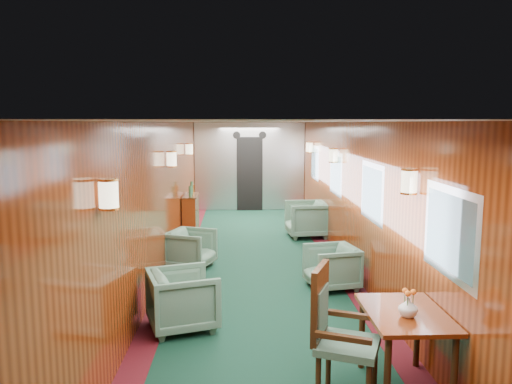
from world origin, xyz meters
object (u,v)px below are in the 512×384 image
at_px(side_chair, 335,328).
at_px(armchair_right_far, 306,219).
at_px(dining_table, 405,324).
at_px(armchair_right_near, 332,267).
at_px(armchair_left_near, 183,299).
at_px(armchair_left_far, 191,249).
at_px(credenza, 191,214).

relative_size(side_chair, armchair_right_far, 1.42).
height_order(side_chair, armchair_right_far, side_chair).
xyz_separation_m(side_chair, armchair_right_far, (0.61, 6.18, -0.26)).
distance_m(dining_table, armchair_right_near, 2.80).
bearing_deg(armchair_left_near, armchair_left_far, -15.08).
height_order(side_chair, credenza, side_chair).
bearing_deg(armchair_left_far, dining_table, -129.43).
distance_m(armchair_left_far, armchair_right_near, 2.41).
height_order(dining_table, armchair_right_near, dining_table).
bearing_deg(dining_table, credenza, 111.28).
xyz_separation_m(dining_table, armchair_right_near, (-0.13, 2.78, -0.30)).
height_order(side_chair, armchair_left_near, side_chair).
distance_m(side_chair, armchair_left_near, 2.17).
bearing_deg(armchair_left_far, armchair_right_far, -25.10).
height_order(dining_table, credenza, credenza).
distance_m(dining_table, armchair_left_far, 4.52).
relative_size(side_chair, armchair_right_near, 1.70).
bearing_deg(armchair_left_far, side_chair, -137.63).
distance_m(side_chair, armchair_right_far, 6.22).
bearing_deg(dining_table, armchair_right_far, 90.52).
bearing_deg(armchair_right_far, side_chair, -10.06).
height_order(credenza, armchair_left_near, credenza).
distance_m(armchair_left_far, armchair_right_far, 3.09).
bearing_deg(dining_table, armchair_right_near, 92.75).
xyz_separation_m(dining_table, armchair_left_near, (-2.12, 1.44, -0.27)).
xyz_separation_m(dining_table, armchair_left_far, (-2.25, 3.91, -0.30)).
distance_m(dining_table, side_chair, 0.66).
bearing_deg(armchair_left_far, credenza, 26.00).
xyz_separation_m(dining_table, side_chair, (-0.65, -0.12, 0.02)).
bearing_deg(side_chair, armchair_left_near, 155.73).
xyz_separation_m(armchair_left_near, armchair_right_far, (2.09, 4.63, 0.03)).
relative_size(dining_table, armchair_left_far, 1.41).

